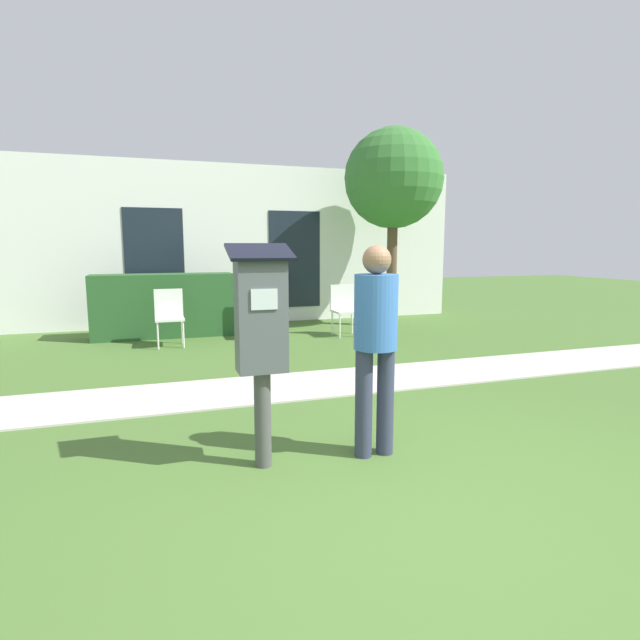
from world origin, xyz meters
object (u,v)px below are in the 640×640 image
(outdoor_chair_left, at_px, (169,313))
(person_standing, at_px, (376,334))
(outdoor_chair_right, at_px, (344,306))
(parking_meter, at_px, (261,327))
(outdoor_chair_middle, at_px, (259,307))

(outdoor_chair_left, bearing_deg, person_standing, -89.01)
(person_standing, xyz_separation_m, outdoor_chair_right, (1.67, 4.91, -0.40))
(outdoor_chair_right, bearing_deg, parking_meter, -140.46)
(person_standing, height_order, outdoor_chair_left, person_standing)
(parking_meter, height_order, outdoor_chair_middle, parking_meter)
(person_standing, distance_m, outdoor_chair_middle, 5.17)
(parking_meter, relative_size, outdoor_chair_left, 1.77)
(outdoor_chair_left, relative_size, outdoor_chair_right, 1.00)
(parking_meter, bearing_deg, outdoor_chair_right, 62.61)
(person_standing, xyz_separation_m, outdoor_chair_middle, (0.17, 5.15, -0.40))
(outdoor_chair_left, distance_m, outdoor_chair_middle, 1.51)
(outdoor_chair_left, bearing_deg, outdoor_chair_middle, -4.96)
(person_standing, height_order, outdoor_chair_right, person_standing)
(outdoor_chair_left, relative_size, outdoor_chair_middle, 1.00)
(parking_meter, xyz_separation_m, outdoor_chair_right, (2.50, 4.83, -0.49))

